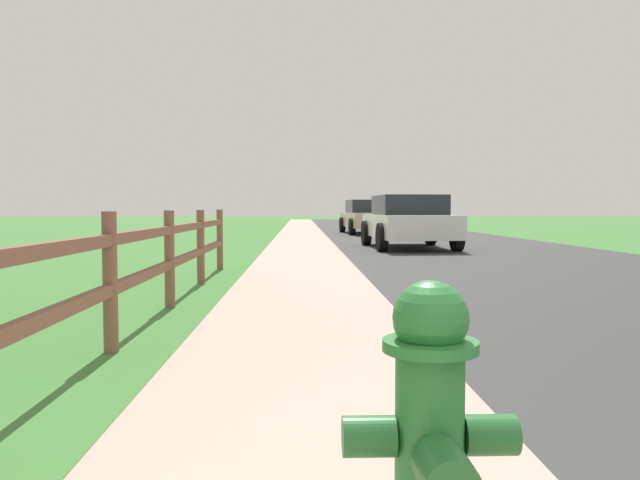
{
  "coord_description": "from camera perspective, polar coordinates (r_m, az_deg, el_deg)",
  "views": [
    {
      "loc": [
        -1.04,
        -0.31,
        1.1
      ],
      "look_at": [
        -0.69,
        10.67,
        0.53
      ],
      "focal_mm": 34.25,
      "sensor_mm": 36.0,
      "label": 1
    }
  ],
  "objects": [
    {
      "name": "ground_plane",
      "position": [
        25.36,
        0.51,
        0.49
      ],
      "size": [
        120.0,
        120.0,
        0.0
      ],
      "primitive_type": "plane",
      "color": "#3E7635"
    },
    {
      "name": "rail_fence",
      "position": [
        5.86,
        -16.02,
        -1.8
      ],
      "size": [
        0.11,
        10.55,
        1.08
      ],
      "color": "brown",
      "rests_on": "ground"
    },
    {
      "name": "curb_concrete",
      "position": [
        27.4,
        -5.94,
        0.67
      ],
      "size": [
        6.0,
        66.0,
        0.01
      ],
      "primitive_type": "cube",
      "color": "tan",
      "rests_on": "ground"
    },
    {
      "name": "road_asphalt",
      "position": [
        27.71,
        7.59,
        0.68
      ],
      "size": [
        7.0,
        66.0,
        0.01
      ],
      "primitive_type": "cube",
      "color": "#343434",
      "rests_on": "ground"
    },
    {
      "name": "parked_car_beige",
      "position": [
        26.67,
        4.51,
        2.19
      ],
      "size": [
        2.32,
        4.95,
        1.47
      ],
      "color": "#C6B793",
      "rests_on": "ground"
    },
    {
      "name": "grass_verge",
      "position": [
        27.55,
        -9.06,
        0.67
      ],
      "size": [
        5.0,
        66.0,
        0.0
      ],
      "primitive_type": "cube",
      "color": "#3E7635",
      "rests_on": "ground"
    },
    {
      "name": "fire_hydrant",
      "position": [
        2.0,
        10.3,
        -16.35
      ],
      "size": [
        0.54,
        0.47,
        0.88
      ],
      "color": "#287233",
      "rests_on": "ground"
    },
    {
      "name": "parked_suv_white",
      "position": [
        17.01,
        8.27,
        1.79
      ],
      "size": [
        2.31,
        4.34,
        1.46
      ],
      "color": "white",
      "rests_on": "ground"
    }
  ]
}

